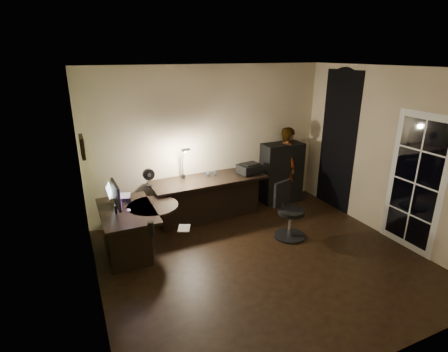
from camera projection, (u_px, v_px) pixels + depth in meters
name	position (u px, v px, depth m)	size (l,w,h in m)	color
floor	(263.00, 261.00, 5.12)	(4.50, 4.00, 0.01)	black
ceiling	(271.00, 68.00, 4.22)	(4.50, 4.00, 0.01)	silver
wall_back	(210.00, 141.00, 6.39)	(4.50, 0.01, 2.70)	#C0AD8C
wall_front	(389.00, 244.00, 2.94)	(4.50, 0.01, 2.70)	#C0AD8C
wall_left	(87.00, 201.00, 3.79)	(0.01, 4.00, 2.70)	#C0AD8C
wall_right	(389.00, 155.00, 5.54)	(0.01, 4.00, 2.70)	#C0AD8C
green_wall_overlay	(89.00, 201.00, 3.80)	(0.00, 4.00, 2.70)	#4A6227
arched_doorway	(338.00, 142.00, 6.54)	(0.01, 0.90, 2.60)	black
french_door	(415.00, 183.00, 5.16)	(0.02, 0.92, 2.10)	white
framed_picture	(82.00, 147.00, 4.03)	(0.04, 0.30, 0.25)	black
desk_left	(129.00, 231.00, 5.21)	(0.76, 1.24, 0.71)	black
desk_right	(209.00, 199.00, 6.32)	(2.06, 0.72, 0.77)	black
cabinet	(281.00, 173.00, 7.01)	(0.80, 0.40, 1.21)	black
laptop_stand	(120.00, 200.00, 5.33)	(0.27, 0.22, 0.11)	silver
laptop	(119.00, 190.00, 5.28)	(0.32, 0.30, 0.22)	silver
monitor	(115.00, 204.00, 4.91)	(0.10, 0.52, 0.35)	black
mouse	(129.00, 210.00, 5.08)	(0.06, 0.09, 0.03)	silver
phone	(159.00, 198.00, 5.54)	(0.06, 0.12, 0.01)	black
pen	(133.00, 223.00, 4.73)	(0.01, 0.13, 0.01)	black
speaker	(151.00, 229.00, 4.36)	(0.08, 0.08, 0.20)	black
notepad	(184.00, 228.00, 4.58)	(0.15, 0.21, 0.01)	silver
desk_fan	(149.00, 177.00, 5.77)	(0.20, 0.11, 0.30)	black
headphones	(211.00, 173.00, 6.30)	(0.18, 0.08, 0.09)	navy
printer	(250.00, 168.00, 6.43)	(0.40, 0.31, 0.18)	black
desk_lamp	(183.00, 161.00, 6.10)	(0.15, 0.28, 0.61)	black
office_chair	(291.00, 211.00, 5.63)	(0.51, 0.51, 0.92)	black
person	(287.00, 165.00, 7.01)	(0.54, 0.36, 1.52)	#D8A88C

